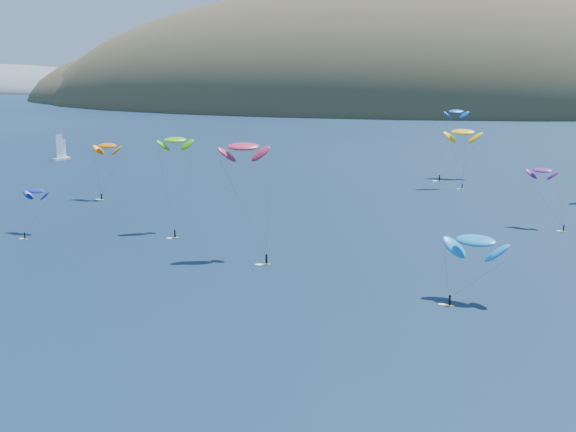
% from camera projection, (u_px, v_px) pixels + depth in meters
% --- Properties ---
extents(island, '(730.00, 300.00, 210.00)m').
position_uv_depth(island, '(439.00, 118.00, 618.14)').
color(island, '#3D3526').
rests_on(island, ground).
extents(sailboat, '(9.22, 8.44, 11.00)m').
position_uv_depth(sailboat, '(61.00, 157.00, 301.93)').
color(sailboat, white).
rests_on(sailboat, ground).
extents(kitesurfer_1, '(8.58, 6.61, 16.92)m').
position_uv_depth(kitesurfer_1, '(107.00, 146.00, 221.70)').
color(kitesurfer_1, yellow).
rests_on(kitesurfer_1, ground).
extents(kitesurfer_3, '(8.78, 14.16, 22.74)m').
position_uv_depth(kitesurfer_3, '(175.00, 140.00, 181.99)').
color(kitesurfer_3, yellow).
rests_on(kitesurfer_3, ground).
extents(kitesurfer_4, '(7.95, 8.78, 24.56)m').
position_uv_depth(kitesurfer_4, '(456.00, 112.00, 240.01)').
color(kitesurfer_4, yellow).
rests_on(kitesurfer_4, ground).
extents(kitesurfer_5, '(11.63, 10.01, 12.71)m').
position_uv_depth(kitesurfer_5, '(476.00, 241.00, 131.70)').
color(kitesurfer_5, yellow).
rests_on(kitesurfer_5, ground).
extents(kitesurfer_6, '(9.07, 9.64, 14.94)m').
position_uv_depth(kitesurfer_6, '(542.00, 170.00, 186.85)').
color(kitesurfer_6, yellow).
rests_on(kitesurfer_6, ground).
extents(kitesurfer_9, '(12.34, 11.99, 24.54)m').
position_uv_depth(kitesurfer_9, '(244.00, 147.00, 158.20)').
color(kitesurfer_9, yellow).
rests_on(kitesurfer_9, ground).
extents(kitesurfer_10, '(7.07, 10.49, 11.16)m').
position_uv_depth(kitesurfer_10, '(36.00, 191.00, 180.91)').
color(kitesurfer_10, yellow).
rests_on(kitesurfer_10, ground).
extents(kitesurfer_11, '(13.66, 13.14, 17.93)m').
position_uv_depth(kitesurfer_11, '(463.00, 132.00, 257.85)').
color(kitesurfer_11, yellow).
rests_on(kitesurfer_11, ground).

